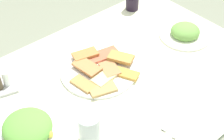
{
  "coord_description": "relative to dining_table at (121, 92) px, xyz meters",
  "views": [
    {
      "loc": [
        0.66,
        0.71,
        1.65
      ],
      "look_at": [
        0.02,
        -0.04,
        0.76
      ],
      "focal_mm": 53.74,
      "sensor_mm": 36.0,
      "label": 1
    }
  ],
  "objects": [
    {
      "name": "drinking_glass",
      "position": [
        0.28,
        0.15,
        0.14
      ],
      "size": [
        0.07,
        0.07,
        0.12
      ],
      "primitive_type": "cylinder",
      "color": "silver",
      "rests_on": "dining_table"
    },
    {
      "name": "pide_platter",
      "position": [
        0.04,
        -0.08,
        0.09
      ],
      "size": [
        0.31,
        0.31,
        0.04
      ],
      "color": "white",
      "rests_on": "dining_table"
    },
    {
      "name": "fork",
      "position": [
        -0.02,
        0.27,
        0.08
      ],
      "size": [
        0.18,
        0.06,
        0.0
      ],
      "primitive_type": "cube",
      "rotation": [
        0.0,
        0.0,
        0.23
      ],
      "color": "silver",
      "rests_on": "paper_napkin"
    },
    {
      "name": "paper_napkin",
      "position": [
        -0.02,
        0.29,
        0.08
      ],
      "size": [
        0.15,
        0.15,
        0.0
      ],
      "primitive_type": "cube",
      "rotation": [
        0.0,
        0.0,
        0.08
      ],
      "color": "white",
      "rests_on": "dining_table"
    },
    {
      "name": "salad_plate_greens",
      "position": [
        -0.41,
        -0.02,
        0.1
      ],
      "size": [
        0.23,
        0.23,
        0.07
      ],
      "color": "white",
      "rests_on": "dining_table"
    },
    {
      "name": "condiment_caddy",
      "position": [
        0.38,
        -0.25,
        0.1
      ],
      "size": [
        0.11,
        0.11,
        0.08
      ],
      "color": "#B2B2B7",
      "rests_on": "dining_table"
    },
    {
      "name": "spoon",
      "position": [
        -0.02,
        0.3,
        0.08
      ],
      "size": [
        0.17,
        0.07,
        0.0
      ],
      "primitive_type": "cube",
      "rotation": [
        0.0,
        0.0,
        0.32
      ],
      "color": "silver",
      "rests_on": "paper_napkin"
    },
    {
      "name": "dining_table",
      "position": [
        0.0,
        0.0,
        0.0
      ],
      "size": [
        1.19,
        0.86,
        0.73
      ],
      "color": "silver",
      "rests_on": "ground_plane"
    },
    {
      "name": "salad_plate_rice",
      "position": [
        0.42,
        -0.01,
        0.1
      ],
      "size": [
        0.23,
        0.23,
        0.07
      ],
      "color": "white",
      "rests_on": "dining_table"
    }
  ]
}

